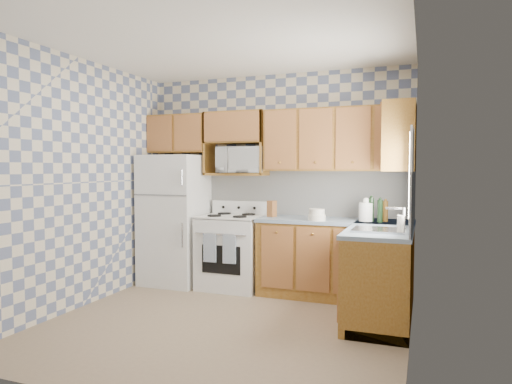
% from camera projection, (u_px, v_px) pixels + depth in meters
% --- Properties ---
extents(floor, '(3.40, 3.40, 0.00)m').
position_uv_depth(floor, '(224.00, 324.00, 4.42)').
color(floor, '#806953').
rests_on(floor, ground).
extents(back_wall, '(3.40, 0.02, 2.70)m').
position_uv_depth(back_wall, '(275.00, 181.00, 5.84)').
color(back_wall, slate).
rests_on(back_wall, ground).
extents(right_wall, '(0.02, 3.20, 2.70)m').
position_uv_depth(right_wall, '(412.00, 188.00, 3.76)').
color(right_wall, slate).
rests_on(right_wall, ground).
extents(backsplash_back, '(2.60, 0.02, 0.56)m').
position_uv_depth(backsplash_back, '(305.00, 193.00, 5.70)').
color(backsplash_back, silver).
rests_on(backsplash_back, back_wall).
extents(backsplash_right, '(0.02, 1.60, 0.56)m').
position_uv_depth(backsplash_right, '(413.00, 200.00, 4.52)').
color(backsplash_right, silver).
rests_on(backsplash_right, right_wall).
extents(refrigerator, '(0.75, 0.70, 1.68)m').
position_uv_depth(refrigerator, '(175.00, 219.00, 5.98)').
color(refrigerator, silver).
rests_on(refrigerator, floor).
extents(stove_body, '(0.76, 0.65, 0.90)m').
position_uv_depth(stove_body, '(232.00, 252.00, 5.75)').
color(stove_body, silver).
rests_on(stove_body, floor).
extents(cooktop, '(0.76, 0.65, 0.02)m').
position_uv_depth(cooktop, '(232.00, 217.00, 5.73)').
color(cooktop, silver).
rests_on(cooktop, stove_body).
extents(backguard, '(0.76, 0.08, 0.17)m').
position_uv_depth(backguard, '(240.00, 207.00, 5.98)').
color(backguard, silver).
rests_on(backguard, cooktop).
extents(dish_towel_left, '(0.16, 0.02, 0.34)m').
position_uv_depth(dish_towel_left, '(210.00, 248.00, 5.47)').
color(dish_towel_left, navy).
rests_on(dish_towel_left, stove_body).
extents(dish_towel_right, '(0.16, 0.02, 0.34)m').
position_uv_depth(dish_towel_right, '(229.00, 249.00, 5.38)').
color(dish_towel_right, navy).
rests_on(dish_towel_right, stove_body).
extents(base_cabinets_back, '(1.75, 0.60, 0.88)m').
position_uv_depth(base_cabinets_back, '(334.00, 260.00, 5.32)').
color(base_cabinets_back, brown).
rests_on(base_cabinets_back, floor).
extents(base_cabinets_right, '(0.60, 1.60, 0.88)m').
position_uv_depth(base_cabinets_right, '(381.00, 273.00, 4.66)').
color(base_cabinets_right, brown).
rests_on(base_cabinets_right, floor).
extents(countertop_back, '(1.77, 0.63, 0.04)m').
position_uv_depth(countertop_back, '(335.00, 221.00, 5.30)').
color(countertop_back, gray).
rests_on(countertop_back, base_cabinets_back).
extents(countertop_right, '(0.63, 1.60, 0.04)m').
position_uv_depth(countertop_right, '(382.00, 228.00, 4.63)').
color(countertop_right, gray).
rests_on(countertop_right, base_cabinets_right).
extents(upper_cabinets_back, '(1.75, 0.33, 0.74)m').
position_uv_depth(upper_cabinets_back, '(338.00, 140.00, 5.38)').
color(upper_cabinets_back, brown).
rests_on(upper_cabinets_back, back_wall).
extents(upper_cabinets_fridge, '(0.82, 0.33, 0.50)m').
position_uv_depth(upper_cabinets_fridge, '(180.00, 134.00, 6.10)').
color(upper_cabinets_fridge, brown).
rests_on(upper_cabinets_fridge, back_wall).
extents(upper_cabinets_right, '(0.33, 0.70, 0.74)m').
position_uv_depth(upper_cabinets_right, '(400.00, 137.00, 4.96)').
color(upper_cabinets_right, brown).
rests_on(upper_cabinets_right, right_wall).
extents(microwave_shelf, '(0.80, 0.33, 0.03)m').
position_uv_depth(microwave_shelf, '(237.00, 174.00, 5.85)').
color(microwave_shelf, brown).
rests_on(microwave_shelf, back_wall).
extents(microwave, '(0.65, 0.49, 0.33)m').
position_uv_depth(microwave, '(242.00, 160.00, 5.82)').
color(microwave, silver).
rests_on(microwave, microwave_shelf).
extents(sink, '(0.48, 0.40, 0.03)m').
position_uv_depth(sink, '(379.00, 230.00, 4.30)').
color(sink, '#B7B7BC').
rests_on(sink, countertop_right).
extents(window, '(0.02, 0.66, 0.86)m').
position_uv_depth(window, '(412.00, 175.00, 4.18)').
color(window, silver).
rests_on(window, right_wall).
extents(bottle_0, '(0.06, 0.06, 0.27)m').
position_uv_depth(bottle_0, '(371.00, 210.00, 5.07)').
color(bottle_0, black).
rests_on(bottle_0, countertop_back).
extents(bottle_1, '(0.06, 0.06, 0.25)m').
position_uv_depth(bottle_1, '(380.00, 211.00, 4.98)').
color(bottle_1, black).
rests_on(bottle_1, countertop_back).
extents(bottle_2, '(0.06, 0.06, 0.23)m').
position_uv_depth(bottle_2, '(385.00, 211.00, 5.06)').
color(bottle_2, '#513512').
rests_on(bottle_2, countertop_back).
extents(knife_block, '(0.12, 0.12, 0.20)m').
position_uv_depth(knife_block, '(272.00, 209.00, 5.57)').
color(knife_block, brown).
rests_on(knife_block, countertop_back).
extents(electric_kettle, '(0.16, 0.16, 0.21)m').
position_uv_depth(electric_kettle, '(366.00, 212.00, 5.10)').
color(electric_kettle, silver).
rests_on(electric_kettle, countertop_back).
extents(food_containers, '(0.20, 0.20, 0.13)m').
position_uv_depth(food_containers, '(317.00, 215.00, 5.17)').
color(food_containers, beige).
rests_on(food_containers, countertop_back).
extents(soap_bottle, '(0.06, 0.06, 0.17)m').
position_uv_depth(soap_bottle, '(400.00, 225.00, 4.10)').
color(soap_bottle, beige).
rests_on(soap_bottle, countertop_right).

